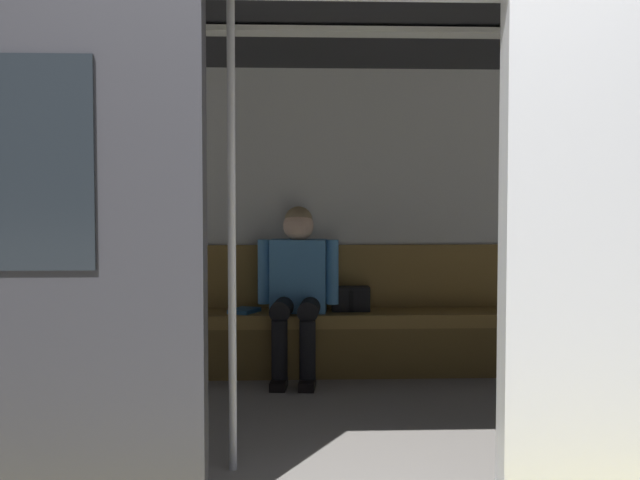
{
  "coord_description": "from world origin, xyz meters",
  "views": [
    {
      "loc": [
        0.25,
        2.88,
        1.19
      ],
      "look_at": [
        0.07,
        -1.37,
        0.98
      ],
      "focal_mm": 43.83,
      "sensor_mm": 36.0,
      "label": 1
    }
  ],
  "objects_px": {
    "person_seated": "(297,281)",
    "grab_pole_door": "(232,232)",
    "book": "(244,311)",
    "train_car": "(318,140)",
    "handbag": "(351,299)",
    "bench_seat": "(323,327)"
  },
  "relations": [
    {
      "from": "train_car",
      "to": "handbag",
      "type": "bearing_deg",
      "value": -103.15
    },
    {
      "from": "handbag",
      "to": "book",
      "type": "xyz_separation_m",
      "value": [
        0.73,
        0.05,
        -0.07
      ]
    },
    {
      "from": "book",
      "to": "bench_seat",
      "type": "bearing_deg",
      "value": -156.44
    },
    {
      "from": "book",
      "to": "train_car",
      "type": "bearing_deg",
      "value": 136.89
    },
    {
      "from": "person_seated",
      "to": "bench_seat",
      "type": "bearing_deg",
      "value": -163.22
    },
    {
      "from": "train_car",
      "to": "handbag",
      "type": "distance_m",
      "value": 1.58
    },
    {
      "from": "person_seated",
      "to": "book",
      "type": "height_order",
      "value": "person_seated"
    },
    {
      "from": "book",
      "to": "grab_pole_door",
      "type": "height_order",
      "value": "grab_pole_door"
    },
    {
      "from": "grab_pole_door",
      "to": "handbag",
      "type": "bearing_deg",
      "value": -109.29
    },
    {
      "from": "handbag",
      "to": "book",
      "type": "bearing_deg",
      "value": 3.72
    },
    {
      "from": "person_seated",
      "to": "grab_pole_door",
      "type": "bearing_deg",
      "value": 80.33
    },
    {
      "from": "person_seated",
      "to": "grab_pole_door",
      "type": "relative_size",
      "value": 0.55
    },
    {
      "from": "person_seated",
      "to": "book",
      "type": "distance_m",
      "value": 0.42
    },
    {
      "from": "train_car",
      "to": "bench_seat",
      "type": "relative_size",
      "value": 2.07
    },
    {
      "from": "person_seated",
      "to": "handbag",
      "type": "bearing_deg",
      "value": -163.07
    },
    {
      "from": "train_car",
      "to": "person_seated",
      "type": "relative_size",
      "value": 5.51
    },
    {
      "from": "train_car",
      "to": "book",
      "type": "relative_size",
      "value": 29.09
    },
    {
      "from": "train_car",
      "to": "grab_pole_door",
      "type": "xyz_separation_m",
      "value": [
        0.41,
        0.78,
        -0.46
      ]
    },
    {
      "from": "bench_seat",
      "to": "handbag",
      "type": "relative_size",
      "value": 11.9
    },
    {
      "from": "handbag",
      "to": "book",
      "type": "distance_m",
      "value": 0.74
    },
    {
      "from": "train_car",
      "to": "handbag",
      "type": "xyz_separation_m",
      "value": [
        -0.28,
        -1.18,
        -1.0
      ]
    },
    {
      "from": "person_seated",
      "to": "book",
      "type": "bearing_deg",
      "value": -10.17
    }
  ]
}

